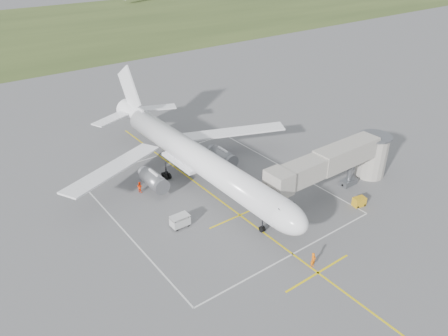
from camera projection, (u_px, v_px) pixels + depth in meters
ground at (198, 185)px, 65.63m from camera, size 700.00×700.00×0.00m
apron_markings at (221, 201)px, 61.55m from camera, size 28.20×60.00×0.01m
airliner at (195, 157)px, 64.05m from camera, size 38.93×46.75×13.52m
jet_bridge at (342, 161)px, 62.13m from camera, size 23.40×5.00×7.20m
gpu_unit at (359, 202)px, 60.35m from camera, size 1.90×1.50×1.28m
baggage_cart at (180, 221)px, 55.96m from camera, size 2.42×1.47×1.67m
ramp_worker_nose at (313, 260)px, 49.21m from camera, size 0.76×0.56×1.94m
ramp_worker_wing at (140, 187)px, 63.39m from camera, size 0.94×1.01×1.66m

